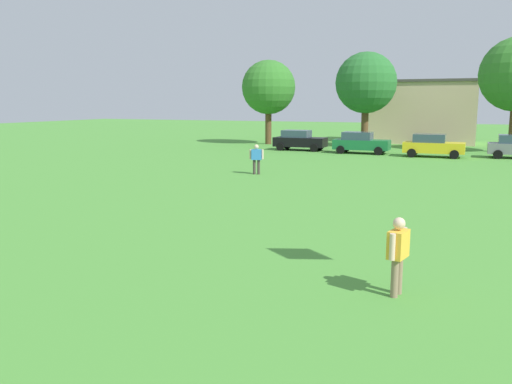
# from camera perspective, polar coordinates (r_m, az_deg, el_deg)

# --- Properties ---
(ground_plane) EXTENTS (160.00, 160.00, 0.00)m
(ground_plane) POSITION_cam_1_polar(r_m,az_deg,el_deg) (28.49, 11.91, 1.41)
(ground_plane) COLOR #4C9338
(adult_bystander) EXTENTS (0.41, 0.77, 1.66)m
(adult_bystander) POSITION_cam_1_polar(r_m,az_deg,el_deg) (11.28, 15.03, -6.00)
(adult_bystander) COLOR #8C7259
(adult_bystander) RESTS_ON ground
(bystander_midfield) EXTENTS (0.76, 0.45, 1.66)m
(bystander_midfield) POSITION_cam_1_polar(r_m,az_deg,el_deg) (29.50, 0.05, 3.83)
(bystander_midfield) COLOR #3F3833
(bystander_midfield) RESTS_ON ground
(parked_car_black_0) EXTENTS (4.30, 2.02, 1.68)m
(parked_car_black_0) POSITION_cam_1_polar(r_m,az_deg,el_deg) (44.69, 4.68, 5.59)
(parked_car_black_0) COLOR black
(parked_car_black_0) RESTS_ON ground
(parked_car_green_1) EXTENTS (4.30, 2.02, 1.68)m
(parked_car_green_1) POSITION_cam_1_polar(r_m,az_deg,el_deg) (42.55, 11.19, 5.24)
(parked_car_green_1) COLOR #196B38
(parked_car_green_1) RESTS_ON ground
(parked_car_yellow_2) EXTENTS (4.30, 2.02, 1.68)m
(parked_car_yellow_2) POSITION_cam_1_polar(r_m,az_deg,el_deg) (41.09, 18.49, 4.78)
(parked_car_yellow_2) COLOR yellow
(parked_car_yellow_2) RESTS_ON ground
(tree_far_left) EXTENTS (5.10, 5.10, 7.95)m
(tree_far_left) POSITION_cam_1_polar(r_m,az_deg,el_deg) (51.30, 1.36, 11.18)
(tree_far_left) COLOR brown
(tree_far_left) RESTS_ON ground
(tree_left) EXTENTS (5.38, 5.38, 8.38)m
(tree_left) POSITION_cam_1_polar(r_m,az_deg,el_deg) (48.66, 11.77, 11.40)
(tree_left) COLOR brown
(tree_left) RESTS_ON ground
(house_left) EXTENTS (10.26, 6.91, 6.12)m
(house_left) POSITION_cam_1_polar(r_m,az_deg,el_deg) (55.84, 17.62, 8.25)
(house_left) COLOR beige
(house_left) RESTS_ON ground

